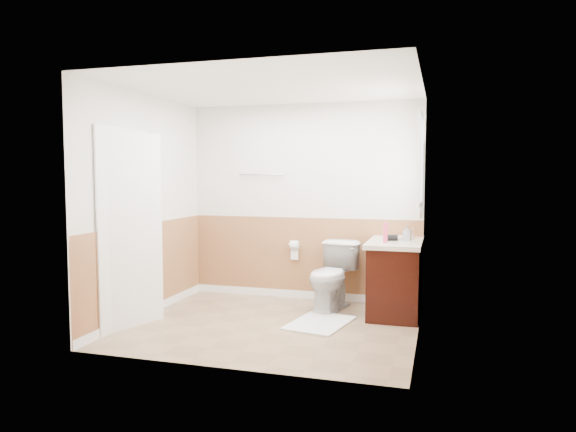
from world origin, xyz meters
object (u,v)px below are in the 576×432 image
(lotion_bottle, at_px, (385,233))
(soap_dispenser, at_px, (407,233))
(bath_mat, at_px, (320,323))
(vanity_cabinet, at_px, (396,279))
(toilet, at_px, (332,276))

(lotion_bottle, xyz_separation_m, soap_dispenser, (0.22, 0.24, -0.02))
(bath_mat, distance_m, vanity_cabinet, 1.09)
(toilet, xyz_separation_m, vanity_cabinet, (0.74, 0.07, 0.00))
(toilet, relative_size, soap_dispenser, 4.43)
(vanity_cabinet, distance_m, lotion_bottle, 0.64)
(vanity_cabinet, bearing_deg, soap_dispenser, -24.22)
(vanity_cabinet, distance_m, soap_dispenser, 0.56)
(soap_dispenser, bearing_deg, toilet, -178.91)
(bath_mat, xyz_separation_m, lotion_bottle, (0.64, 0.41, 0.95))
(bath_mat, height_order, lotion_bottle, lotion_bottle)
(vanity_cabinet, height_order, lotion_bottle, lotion_bottle)
(vanity_cabinet, bearing_deg, lotion_bottle, -108.84)
(toilet, xyz_separation_m, soap_dispenser, (0.86, 0.02, 0.54))
(soap_dispenser, bearing_deg, bath_mat, -142.99)
(toilet, distance_m, lotion_bottle, 0.88)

